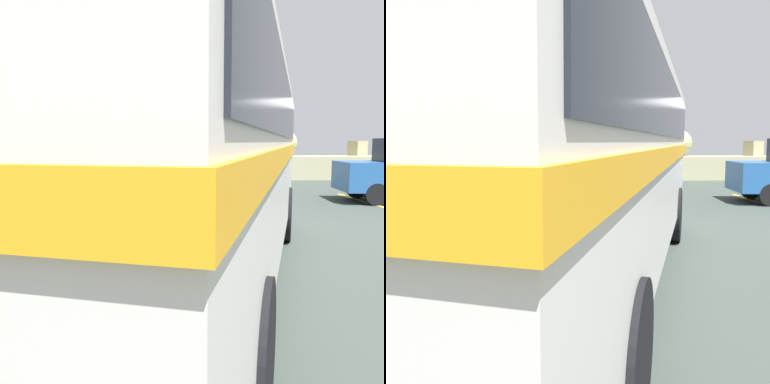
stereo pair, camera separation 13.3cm
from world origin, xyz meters
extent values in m
cube|color=#343D38|center=(0.00, 0.00, 0.01)|extent=(32.00, 26.00, 0.02)
cube|color=tan|center=(0.00, 11.80, 0.55)|extent=(31.36, 1.80, 1.10)
sphere|color=#9C9579|center=(-9.49, 12.16, 1.70)|extent=(1.21, 1.21, 1.21)
sphere|color=#ABAA8D|center=(-7.76, 11.39, 1.65)|extent=(1.10, 1.10, 1.10)
cube|color=tan|center=(-4.89, 11.40, 1.63)|extent=(1.10, 1.24, 1.05)
sphere|color=tan|center=(-1.36, 11.34, 1.74)|extent=(1.28, 1.28, 1.28)
sphere|color=tan|center=(1.17, 11.27, 1.58)|extent=(0.96, 0.96, 0.96)
sphere|color=tan|center=(4.03, 12.17, 1.73)|extent=(1.25, 1.25, 1.25)
cube|color=#9B946D|center=(7.76, 12.32, 1.46)|extent=(0.79, 0.87, 0.72)
cube|color=gold|center=(4.12, 3.50, 0.02)|extent=(0.12, 4.40, 0.01)
cylinder|color=black|center=(-1.76, -0.21, 0.50)|extent=(0.56, 1.00, 0.96)
cylinder|color=black|center=(0.34, -0.89, 0.50)|extent=(0.56, 1.00, 0.96)
cylinder|color=black|center=(-1.26, -5.84, 0.50)|extent=(0.56, 1.00, 0.96)
cube|color=silver|center=(-1.51, -3.03, 1.57)|extent=(4.88, 8.73, 2.10)
cylinder|color=silver|center=(-1.51, -3.03, 2.62)|extent=(4.58, 8.35, 2.20)
cube|color=orange|center=(-1.51, -3.03, 1.63)|extent=(4.95, 8.83, 0.20)
cube|color=black|center=(-1.51, -3.03, 2.15)|extent=(4.81, 8.42, 0.64)
cube|color=silver|center=(-0.19, 1.04, 0.70)|extent=(2.22, 0.86, 0.28)
cylinder|color=black|center=(4.08, 3.10, 0.33)|extent=(0.64, 0.26, 0.62)
cylinder|color=black|center=(4.23, 4.62, 0.33)|extent=(0.64, 0.26, 0.62)
cylinder|color=#5B5B60|center=(0.47, 7.36, 2.86)|extent=(0.14, 0.14, 5.72)
cube|color=beige|center=(1.10, 7.21, 5.62)|extent=(0.44, 0.24, 0.18)
camera|label=1|loc=(-1.75, -8.24, 1.78)|focal=39.82mm
camera|label=2|loc=(-1.62, -8.24, 1.78)|focal=39.82mm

